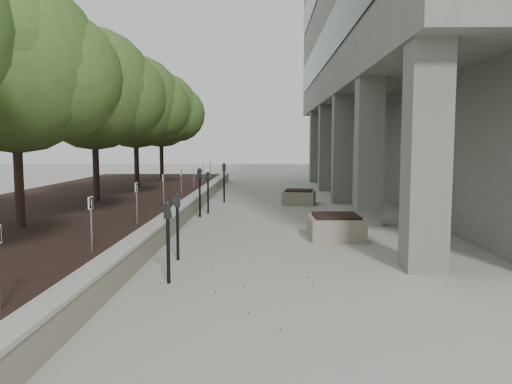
# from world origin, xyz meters

# --- Properties ---
(ground) EXTENTS (90.00, 90.00, 0.00)m
(ground) POSITION_xyz_m (0.00, 0.00, 0.00)
(ground) COLOR #9A968D
(ground) RESTS_ON ground
(retaining_wall) EXTENTS (0.39, 26.00, 0.50)m
(retaining_wall) POSITION_xyz_m (-1.82, 9.00, 0.25)
(retaining_wall) COLOR gray
(retaining_wall) RESTS_ON ground
(planting_bed) EXTENTS (7.00, 26.00, 0.40)m
(planting_bed) POSITION_xyz_m (-5.50, 9.00, 0.20)
(planting_bed) COLOR black
(planting_bed) RESTS_ON ground
(brutalist_building) EXTENTS (13.10, 26.00, 15.00)m
(brutalist_building) POSITION_xyz_m (9.50, 13.00, 7.50)
(brutalist_building) COLOR slate
(brutalist_building) RESTS_ON ground
(crabapple_tree_2) EXTENTS (4.60, 4.00, 5.44)m
(crabapple_tree_2) POSITION_xyz_m (-4.80, 3.00, 3.12)
(crabapple_tree_2) COLOR #355520
(crabapple_tree_2) RESTS_ON planting_bed
(crabapple_tree_3) EXTENTS (4.60, 4.00, 5.44)m
(crabapple_tree_3) POSITION_xyz_m (-4.80, 8.00, 3.12)
(crabapple_tree_3) COLOR #355520
(crabapple_tree_3) RESTS_ON planting_bed
(crabapple_tree_4) EXTENTS (4.60, 4.00, 5.44)m
(crabapple_tree_4) POSITION_xyz_m (-4.80, 13.00, 3.12)
(crabapple_tree_4) COLOR #355520
(crabapple_tree_4) RESTS_ON planting_bed
(crabapple_tree_5) EXTENTS (4.60, 4.00, 5.44)m
(crabapple_tree_5) POSITION_xyz_m (-4.80, 18.00, 3.12)
(crabapple_tree_5) COLOR #355520
(crabapple_tree_5) RESTS_ON planting_bed
(parking_sign_2) EXTENTS (0.04, 0.22, 0.96)m
(parking_sign_2) POSITION_xyz_m (-2.35, 0.50, 0.88)
(parking_sign_2) COLOR black
(parking_sign_2) RESTS_ON planting_bed
(parking_sign_3) EXTENTS (0.04, 0.22, 0.96)m
(parking_sign_3) POSITION_xyz_m (-2.35, 3.50, 0.88)
(parking_sign_3) COLOR black
(parking_sign_3) RESTS_ON planting_bed
(parking_sign_4) EXTENTS (0.04, 0.22, 0.96)m
(parking_sign_4) POSITION_xyz_m (-2.35, 6.50, 0.88)
(parking_sign_4) COLOR black
(parking_sign_4) RESTS_ON planting_bed
(parking_sign_5) EXTENTS (0.04, 0.22, 0.96)m
(parking_sign_5) POSITION_xyz_m (-2.35, 9.50, 0.88)
(parking_sign_5) COLOR black
(parking_sign_5) RESTS_ON planting_bed
(parking_sign_6) EXTENTS (0.04, 0.22, 0.96)m
(parking_sign_6) POSITION_xyz_m (-2.35, 12.50, 0.88)
(parking_sign_6) COLOR black
(parking_sign_6) RESTS_ON planting_bed
(parking_sign_7) EXTENTS (0.04, 0.22, 0.96)m
(parking_sign_7) POSITION_xyz_m (-2.35, 15.50, 0.88)
(parking_sign_7) COLOR black
(parking_sign_7) RESTS_ON planting_bed
(parking_sign_8) EXTENTS (0.04, 0.22, 0.96)m
(parking_sign_8) POSITION_xyz_m (-2.35, 18.50, 0.88)
(parking_sign_8) COLOR black
(parking_sign_8) RESTS_ON planting_bed
(parking_meter_1) EXTENTS (0.14, 0.10, 1.34)m
(parking_meter_1) POSITION_xyz_m (-0.96, 0.04, 0.67)
(parking_meter_1) COLOR black
(parking_meter_1) RESTS_ON ground
(parking_meter_2) EXTENTS (0.15, 0.12, 1.31)m
(parking_meter_2) POSITION_xyz_m (-1.09, 1.65, 0.65)
(parking_meter_2) COLOR black
(parking_meter_2) RESTS_ON ground
(parking_meter_3) EXTENTS (0.17, 0.13, 1.50)m
(parking_meter_3) POSITION_xyz_m (-1.41, 7.29, 0.75)
(parking_meter_3) COLOR black
(parking_meter_3) RESTS_ON ground
(parking_meter_4) EXTENTS (0.15, 0.12, 1.34)m
(parking_meter_4) POSITION_xyz_m (-1.26, 8.12, 0.67)
(parking_meter_4) COLOR black
(parking_meter_4) RESTS_ON ground
(parking_meter_5) EXTENTS (0.17, 0.14, 1.50)m
(parking_meter_5) POSITION_xyz_m (-1.00, 11.12, 0.75)
(parking_meter_5) COLOR black
(parking_meter_5) RESTS_ON ground
(planter_front) EXTENTS (1.27, 1.27, 0.58)m
(planter_front) POSITION_xyz_m (2.25, 3.93, 0.29)
(planter_front) COLOR gray
(planter_front) RESTS_ON ground
(planter_back) EXTENTS (1.32, 1.32, 0.54)m
(planter_back) POSITION_xyz_m (1.80, 10.65, 0.27)
(planter_back) COLOR gray
(planter_back) RESTS_ON ground
(berry_scatter) EXTENTS (3.30, 14.10, 0.02)m
(berry_scatter) POSITION_xyz_m (-0.10, 5.00, 0.01)
(berry_scatter) COLOR maroon
(berry_scatter) RESTS_ON ground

